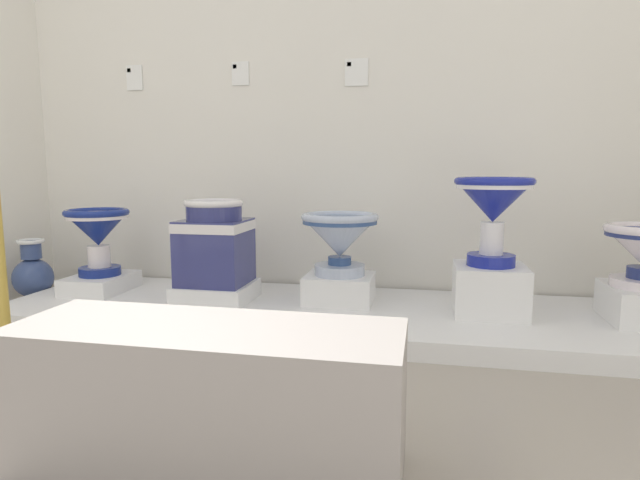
{
  "coord_description": "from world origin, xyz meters",
  "views": [
    {
      "loc": [
        2.53,
        -0.51,
        0.8
      ],
      "look_at": [
        2.0,
        2.09,
        0.44
      ],
      "focal_mm": 29.0,
      "sensor_mm": 36.0,
      "label": 1
    }
  ],
  "objects_px": {
    "decorative_vase_companion": "(33,275)",
    "plinth_block_rightmost": "(339,289)",
    "antique_toilet_rightmost": "(340,235)",
    "plinth_block_tall_cobalt": "(489,290)",
    "plinth_block_slender_white": "(216,292)",
    "museum_bench": "(208,399)",
    "antique_toilet_slender_white": "(215,241)",
    "stanchion_post_near_left": "(2,288)",
    "plinth_block_squat_floral": "(101,283)",
    "info_placard_third": "(356,72)",
    "antique_toilet_squat_floral": "(98,230)",
    "info_placard_first": "(134,78)",
    "info_placard_second": "(240,73)",
    "antique_toilet_tall_cobalt": "(493,203)"
  },
  "relations": [
    {
      "from": "antique_toilet_squat_floral",
      "to": "stanchion_post_near_left",
      "type": "xyz_separation_m",
      "value": [
        0.27,
        -1.0,
        -0.11
      ]
    },
    {
      "from": "decorative_vase_companion",
      "to": "plinth_block_slender_white",
      "type": "bearing_deg",
      "value": -3.42
    },
    {
      "from": "plinth_block_rightmost",
      "to": "info_placard_first",
      "type": "bearing_deg",
      "value": 164.03
    },
    {
      "from": "plinth_block_rightmost",
      "to": "info_placard_second",
      "type": "bearing_deg",
      "value": 149.75
    },
    {
      "from": "antique_toilet_tall_cobalt",
      "to": "antique_toilet_rightmost",
      "type": "bearing_deg",
      "value": 174.62
    },
    {
      "from": "antique_toilet_squat_floral",
      "to": "decorative_vase_companion",
      "type": "distance_m",
      "value": 0.55
    },
    {
      "from": "museum_bench",
      "to": "stanchion_post_near_left",
      "type": "bearing_deg",
      "value": 156.48
    },
    {
      "from": "antique_toilet_slender_white",
      "to": "plinth_block_rightmost",
      "type": "bearing_deg",
      "value": 7.95
    },
    {
      "from": "stanchion_post_near_left",
      "to": "info_placard_second",
      "type": "bearing_deg",
      "value": 71.76
    },
    {
      "from": "plinth_block_squat_floral",
      "to": "antique_toilet_rightmost",
      "type": "xyz_separation_m",
      "value": [
        1.43,
        0.03,
        0.32
      ]
    },
    {
      "from": "info_placard_second",
      "to": "stanchion_post_near_left",
      "type": "bearing_deg",
      "value": -108.24
    },
    {
      "from": "antique_toilet_rightmost",
      "to": "plinth_block_tall_cobalt",
      "type": "xyz_separation_m",
      "value": [
        0.77,
        -0.07,
        -0.24
      ]
    },
    {
      "from": "plinth_block_squat_floral",
      "to": "museum_bench",
      "type": "xyz_separation_m",
      "value": [
        1.32,
        -1.45,
        0.06
      ]
    },
    {
      "from": "antique_toilet_tall_cobalt",
      "to": "info_placard_second",
      "type": "bearing_deg",
      "value": 161.99
    },
    {
      "from": "plinth_block_slender_white",
      "to": "info_placard_third",
      "type": "distance_m",
      "value": 1.5
    },
    {
      "from": "antique_toilet_squat_floral",
      "to": "antique_toilet_rightmost",
      "type": "distance_m",
      "value": 1.43
    },
    {
      "from": "plinth_block_rightmost",
      "to": "decorative_vase_companion",
      "type": "distance_m",
      "value": 1.89
    },
    {
      "from": "info_placard_second",
      "to": "antique_toilet_squat_floral",
      "type": "bearing_deg",
      "value": -149.91
    },
    {
      "from": "decorative_vase_companion",
      "to": "museum_bench",
      "type": "xyz_separation_m",
      "value": [
        1.78,
        -1.46,
        0.03
      ]
    },
    {
      "from": "plinth_block_tall_cobalt",
      "to": "info_placard_first",
      "type": "bearing_deg",
      "value": 167.69
    },
    {
      "from": "plinth_block_squat_floral",
      "to": "museum_bench",
      "type": "distance_m",
      "value": 1.96
    },
    {
      "from": "plinth_block_slender_white",
      "to": "plinth_block_rightmost",
      "type": "bearing_deg",
      "value": 7.95
    },
    {
      "from": "plinth_block_squat_floral",
      "to": "decorative_vase_companion",
      "type": "relative_size",
      "value": 1.03
    },
    {
      "from": "plinth_block_slender_white",
      "to": "stanchion_post_near_left",
      "type": "relative_size",
      "value": 0.37
    },
    {
      "from": "antique_toilet_squat_floral",
      "to": "decorative_vase_companion",
      "type": "bearing_deg",
      "value": 179.1
    },
    {
      "from": "plinth_block_squat_floral",
      "to": "museum_bench",
      "type": "height_order",
      "value": "museum_bench"
    },
    {
      "from": "plinth_block_slender_white",
      "to": "antique_toilet_tall_cobalt",
      "type": "distance_m",
      "value": 1.52
    },
    {
      "from": "decorative_vase_companion",
      "to": "plinth_block_rightmost",
      "type": "bearing_deg",
      "value": 0.63
    },
    {
      "from": "plinth_block_slender_white",
      "to": "info_placard_second",
      "type": "height_order",
      "value": "info_placard_second"
    },
    {
      "from": "antique_toilet_rightmost",
      "to": "decorative_vase_companion",
      "type": "relative_size",
      "value": 1.07
    },
    {
      "from": "plinth_block_tall_cobalt",
      "to": "plinth_block_slender_white",
      "type": "bearing_deg",
      "value": -179.15
    },
    {
      "from": "antique_toilet_slender_white",
      "to": "stanchion_post_near_left",
      "type": "distance_m",
      "value": 1.05
    },
    {
      "from": "antique_toilet_squat_floral",
      "to": "museum_bench",
      "type": "relative_size",
      "value": 0.38
    },
    {
      "from": "antique_toilet_slender_white",
      "to": "info_placard_third",
      "type": "relative_size",
      "value": 2.96
    },
    {
      "from": "antique_toilet_squat_floral",
      "to": "antique_toilet_slender_white",
      "type": "relative_size",
      "value": 0.85
    },
    {
      "from": "antique_toilet_slender_white",
      "to": "plinth_block_rightmost",
      "type": "distance_m",
      "value": 0.72
    },
    {
      "from": "plinth_block_squat_floral",
      "to": "museum_bench",
      "type": "bearing_deg",
      "value": -47.86
    },
    {
      "from": "plinth_block_squat_floral",
      "to": "antique_toilet_squat_floral",
      "type": "distance_m",
      "value": 0.32
    },
    {
      "from": "plinth_block_rightmost",
      "to": "stanchion_post_near_left",
      "type": "distance_m",
      "value": 1.56
    },
    {
      "from": "plinth_block_squat_floral",
      "to": "plinth_block_rightmost",
      "type": "height_order",
      "value": "plinth_block_rightmost"
    },
    {
      "from": "decorative_vase_companion",
      "to": "stanchion_post_near_left",
      "type": "height_order",
      "value": "stanchion_post_near_left"
    },
    {
      "from": "plinth_block_tall_cobalt",
      "to": "info_placard_first",
      "type": "height_order",
      "value": "info_placard_first"
    },
    {
      "from": "antique_toilet_tall_cobalt",
      "to": "info_placard_third",
      "type": "bearing_deg",
      "value": 147.41
    },
    {
      "from": "info_placard_first",
      "to": "plinth_block_slender_white",
      "type": "bearing_deg",
      "value": -34.16
    },
    {
      "from": "stanchion_post_near_left",
      "to": "plinth_block_rightmost",
      "type": "bearing_deg",
      "value": 41.59
    },
    {
      "from": "plinth_block_rightmost",
      "to": "plinth_block_tall_cobalt",
      "type": "relative_size",
      "value": 1.04
    },
    {
      "from": "antique_toilet_rightmost",
      "to": "museum_bench",
      "type": "bearing_deg",
      "value": -94.26
    },
    {
      "from": "plinth_block_squat_floral",
      "to": "antique_toilet_rightmost",
      "type": "bearing_deg",
      "value": 1.13
    },
    {
      "from": "plinth_block_rightmost",
      "to": "stanchion_post_near_left",
      "type": "relative_size",
      "value": 0.33
    },
    {
      "from": "plinth_block_slender_white",
      "to": "decorative_vase_companion",
      "type": "height_order",
      "value": "decorative_vase_companion"
    }
  ]
}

